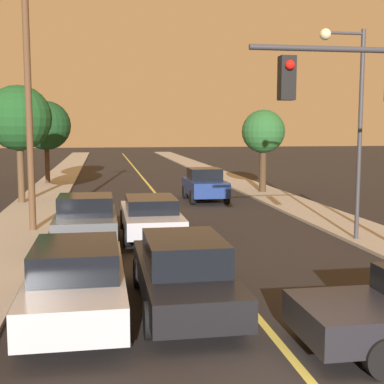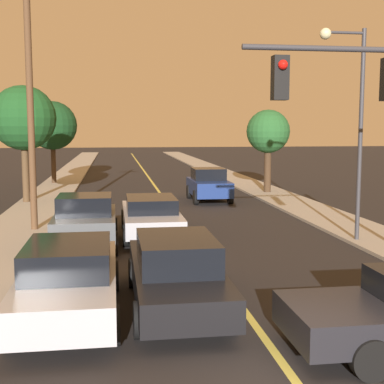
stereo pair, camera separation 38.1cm
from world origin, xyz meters
The scene contains 13 objects.
road_surface centered at (0.00, 36.00, 0.01)m, with size 9.87×80.00×0.01m.
sidewalk_left centered at (-6.18, 36.00, 0.06)m, with size 2.50×80.00×0.12m.
sidewalk_right centered at (6.18, 36.00, 0.06)m, with size 2.50×80.00×0.12m.
car_near_lane_front centered at (-1.38, 3.87, 0.79)m, with size 1.90×5.12×1.55m.
car_near_lane_second centered at (-1.38, 11.48, 0.75)m, with size 2.01×5.13×1.41m.
car_outer_lane_front centered at (-3.55, 3.62, 0.80)m, with size 1.97×5.04×1.55m.
car_outer_lane_second centered at (-3.55, 9.90, 0.87)m, with size 2.00×3.82×1.70m.
car_far_oncoming centered at (2.22, 20.17, 0.87)m, with size 1.95×3.93×1.71m.
streetlamp_right centered at (4.93, 9.43, 4.48)m, with size 1.54×0.36×6.79m.
utility_pole_left centered at (-5.53, 12.82, 4.68)m, with size 1.60×0.24×8.79m.
tree_left_near centered at (-6.99, 20.39, 4.25)m, with size 3.18×3.18×5.75m.
tree_left_far centered at (-6.65, 29.83, 3.93)m, with size 3.24×3.24×5.45m.
tree_right_near centered at (6.11, 22.72, 3.54)m, with size 2.47×2.47×4.71m.
Camera 1 is at (-3.01, -6.91, 3.77)m, focal length 50.00 mm.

